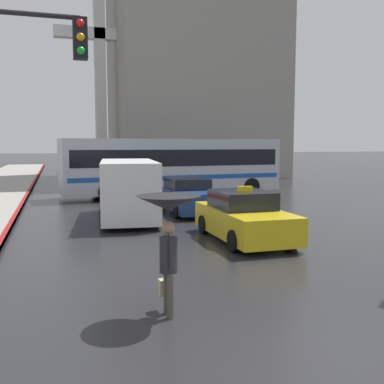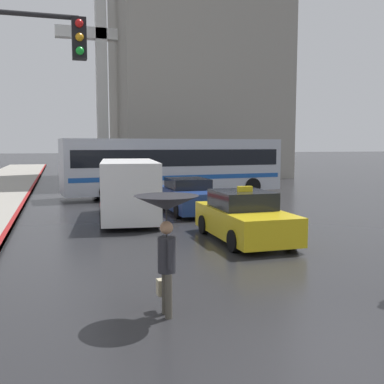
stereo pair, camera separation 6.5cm
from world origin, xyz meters
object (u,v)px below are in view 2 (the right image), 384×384
sedan_red (189,196)px  city_bus (175,164)px  ambulance_van (129,187)px  taxi (244,218)px  monument_cross (101,66)px  pedestrian_with_umbrella (166,218)px  traffic_light (2,92)px

sedan_red → city_bus: (0.98, 6.20, 1.09)m
city_bus → sedan_red: bearing=-14.2°
ambulance_van → taxi: bearing=126.6°
city_bus → monument_cross: monument_cross is taller
ambulance_van → pedestrian_with_umbrella: (-0.88, -9.95, 0.41)m
ambulance_van → pedestrian_with_umbrella: 10.00m
ambulance_van → monument_cross: size_ratio=0.34×
sedan_red → monument_cross: (-1.55, 20.87, 8.76)m
sedan_red → pedestrian_with_umbrella: 11.63m
taxi → ambulance_van: 5.51m
monument_cross → taxi: bearing=-86.6°
traffic_light → taxi: bearing=24.5°
city_bus → traffic_light: bearing=-31.1°
ambulance_van → city_bus: city_bus is taller
pedestrian_with_umbrella → monument_cross: (2.03, 31.89, 7.77)m
monument_cross → city_bus: bearing=-80.2°
ambulance_van → pedestrian_with_umbrella: size_ratio=2.77×
ambulance_van → city_bus: size_ratio=0.45×
taxi → traffic_light: 7.61m
taxi → sedan_red: size_ratio=0.94×
ambulance_van → monument_cross: 23.44m
sedan_red → monument_cross: size_ratio=0.27×
traffic_light → sedan_red: bearing=54.2°
taxi → city_bus: bearing=-94.5°
city_bus → monument_cross: bearing=-175.4°
city_bus → pedestrian_with_umbrella: bearing=-20.0°
ambulance_van → traffic_light: (-3.55, -7.61, 2.63)m
taxi → sedan_red: 5.82m
city_bus → taxi: bearing=-9.7°
monument_cross → ambulance_van: bearing=-93.0°
ambulance_van → city_bus: bearing=-110.1°
ambulance_van → traffic_light: size_ratio=1.00×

